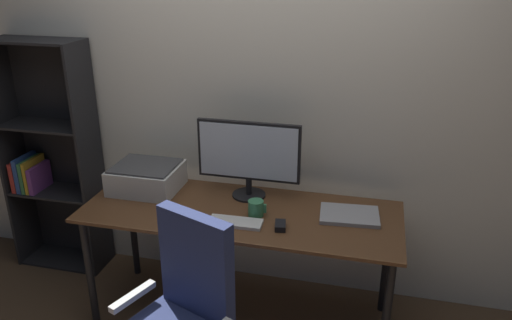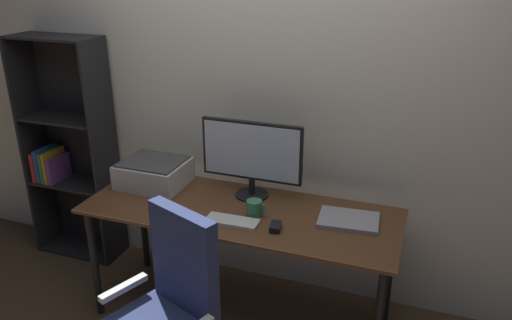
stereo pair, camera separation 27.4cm
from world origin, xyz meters
TOP-DOWN VIEW (x-y plane):
  - ground_plane at (0.00, 0.00)m, footprint 12.00×12.00m
  - back_wall at (0.00, 0.50)m, footprint 6.40×0.10m
  - desk at (0.00, 0.00)m, footprint 1.80×0.67m
  - monitor at (0.00, 0.19)m, footprint 0.61×0.20m
  - keyboard at (0.02, -0.16)m, footprint 0.29×0.12m
  - mouse at (0.26, -0.14)m, footprint 0.07×0.10m
  - coffee_mug at (0.10, -0.04)m, footprint 0.10×0.09m
  - laptop at (0.61, 0.07)m, footprint 0.34×0.26m
  - printer at (-0.63, 0.13)m, footprint 0.40×0.34m
  - bookshelf at (-1.44, 0.33)m, footprint 0.62×0.28m

SIDE VIEW (x-z plane):
  - ground_plane at x=0.00m, z-range 0.00..0.00m
  - desk at x=0.00m, z-range 0.29..1.03m
  - keyboard at x=0.02m, z-range 0.74..0.76m
  - laptop at x=0.61m, z-range 0.74..0.76m
  - mouse at x=0.26m, z-range 0.74..0.77m
  - bookshelf at x=-1.44m, z-range -0.02..1.58m
  - coffee_mug at x=0.10m, z-range 0.74..0.83m
  - printer at x=-0.63m, z-range 0.74..0.90m
  - monitor at x=0.00m, z-range 0.77..1.24m
  - back_wall at x=0.00m, z-range 0.00..2.60m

